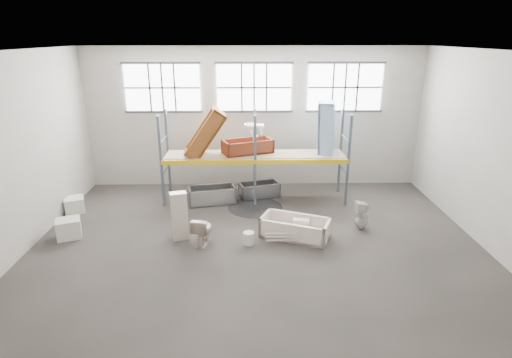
{
  "coord_description": "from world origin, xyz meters",
  "views": [
    {
      "loc": [
        -0.22,
        -9.82,
        5.33
      ],
      "look_at": [
        0.0,
        1.5,
        1.4
      ],
      "focal_mm": 29.13,
      "sensor_mm": 36.0,
      "label": 1
    }
  ],
  "objects_px": {
    "blue_tub_upright": "(326,129)",
    "bucket": "(249,238)",
    "rust_tub_flat": "(248,146)",
    "bathtub_beige": "(295,228)",
    "steel_tub_right": "(259,190)",
    "steel_tub_left": "(212,195)",
    "carton_near": "(69,228)",
    "toilet_beige": "(203,230)",
    "cistern_tall": "(179,216)",
    "toilet_white": "(362,215)"
  },
  "relations": [
    {
      "from": "blue_tub_upright",
      "to": "bucket",
      "type": "bearing_deg",
      "value": -126.69
    },
    {
      "from": "rust_tub_flat",
      "to": "bucket",
      "type": "relative_size",
      "value": 4.68
    },
    {
      "from": "blue_tub_upright",
      "to": "rust_tub_flat",
      "type": "bearing_deg",
      "value": -178.82
    },
    {
      "from": "bathtub_beige",
      "to": "steel_tub_right",
      "type": "distance_m",
      "value": 3.23
    },
    {
      "from": "steel_tub_right",
      "to": "rust_tub_flat",
      "type": "distance_m",
      "value": 1.62
    },
    {
      "from": "steel_tub_left",
      "to": "carton_near",
      "type": "bearing_deg",
      "value": -147.11
    },
    {
      "from": "toilet_beige",
      "to": "steel_tub_left",
      "type": "height_order",
      "value": "toilet_beige"
    },
    {
      "from": "cistern_tall",
      "to": "steel_tub_right",
      "type": "height_order",
      "value": "cistern_tall"
    },
    {
      "from": "toilet_white",
      "to": "carton_near",
      "type": "distance_m",
      "value": 8.28
    },
    {
      "from": "bathtub_beige",
      "to": "cistern_tall",
      "type": "xyz_separation_m",
      "value": [
        -3.18,
        -0.07,
        0.41
      ]
    },
    {
      "from": "bathtub_beige",
      "to": "blue_tub_upright",
      "type": "relative_size",
      "value": 1.06
    },
    {
      "from": "toilet_beige",
      "to": "cistern_tall",
      "type": "bearing_deg",
      "value": -8.34
    },
    {
      "from": "bathtub_beige",
      "to": "steel_tub_left",
      "type": "height_order",
      "value": "steel_tub_left"
    },
    {
      "from": "steel_tub_left",
      "to": "carton_near",
      "type": "distance_m",
      "value": 4.49
    },
    {
      "from": "steel_tub_left",
      "to": "steel_tub_right",
      "type": "bearing_deg",
      "value": 19.78
    },
    {
      "from": "steel_tub_left",
      "to": "steel_tub_right",
      "type": "xyz_separation_m",
      "value": [
        1.6,
        0.58,
        -0.03
      ]
    },
    {
      "from": "cistern_tall",
      "to": "bucket",
      "type": "xyz_separation_m",
      "value": [
        1.88,
        -0.35,
        -0.51
      ]
    },
    {
      "from": "toilet_white",
      "to": "bucket",
      "type": "relative_size",
      "value": 2.43
    },
    {
      "from": "steel_tub_left",
      "to": "bucket",
      "type": "xyz_separation_m",
      "value": [
        1.22,
        -2.94,
        -0.11
      ]
    },
    {
      "from": "toilet_white",
      "to": "carton_near",
      "type": "height_order",
      "value": "toilet_white"
    },
    {
      "from": "toilet_white",
      "to": "carton_near",
      "type": "xyz_separation_m",
      "value": [
        -8.27,
        -0.41,
        -0.15
      ]
    },
    {
      "from": "rust_tub_flat",
      "to": "carton_near",
      "type": "distance_m",
      "value": 5.98
    },
    {
      "from": "bathtub_beige",
      "to": "steel_tub_right",
      "type": "bearing_deg",
      "value": 128.74
    },
    {
      "from": "bathtub_beige",
      "to": "blue_tub_upright",
      "type": "bearing_deg",
      "value": 89.35
    },
    {
      "from": "toilet_white",
      "to": "blue_tub_upright",
      "type": "distance_m",
      "value": 3.32
    },
    {
      "from": "toilet_white",
      "to": "carton_near",
      "type": "bearing_deg",
      "value": -93.17
    },
    {
      "from": "steel_tub_left",
      "to": "steel_tub_right",
      "type": "relative_size",
      "value": 1.13
    },
    {
      "from": "steel_tub_right",
      "to": "carton_near",
      "type": "height_order",
      "value": "carton_near"
    },
    {
      "from": "steel_tub_left",
      "to": "steel_tub_right",
      "type": "height_order",
      "value": "steel_tub_left"
    },
    {
      "from": "toilet_beige",
      "to": "bucket",
      "type": "distance_m",
      "value": 1.26
    },
    {
      "from": "toilet_beige",
      "to": "blue_tub_upright",
      "type": "bearing_deg",
      "value": -124.3
    },
    {
      "from": "steel_tub_left",
      "to": "cistern_tall",
      "type": "bearing_deg",
      "value": -104.45
    },
    {
      "from": "blue_tub_upright",
      "to": "carton_near",
      "type": "xyz_separation_m",
      "value": [
        -7.59,
        -2.99,
        -2.13
      ]
    },
    {
      "from": "cistern_tall",
      "to": "bucket",
      "type": "distance_m",
      "value": 1.98
    },
    {
      "from": "rust_tub_flat",
      "to": "carton_near",
      "type": "bearing_deg",
      "value": -149.42
    },
    {
      "from": "cistern_tall",
      "to": "blue_tub_upright",
      "type": "bearing_deg",
      "value": 20.27
    },
    {
      "from": "rust_tub_flat",
      "to": "blue_tub_upright",
      "type": "bearing_deg",
      "value": 1.18
    },
    {
      "from": "cistern_tall",
      "to": "toilet_white",
      "type": "xyz_separation_m",
      "value": [
        5.16,
        0.56,
        -0.26
      ]
    },
    {
      "from": "bucket",
      "to": "blue_tub_upright",
      "type": "bearing_deg",
      "value": 53.31
    },
    {
      "from": "cistern_tall",
      "to": "rust_tub_flat",
      "type": "distance_m",
      "value": 3.78
    },
    {
      "from": "toilet_white",
      "to": "bucket",
      "type": "bearing_deg",
      "value": -80.51
    },
    {
      "from": "bucket",
      "to": "toilet_white",
      "type": "bearing_deg",
      "value": 15.49
    },
    {
      "from": "toilet_white",
      "to": "steel_tub_left",
      "type": "relative_size",
      "value": 0.55
    },
    {
      "from": "bathtub_beige",
      "to": "carton_near",
      "type": "bearing_deg",
      "value": -158.36
    },
    {
      "from": "toilet_white",
      "to": "steel_tub_left",
      "type": "bearing_deg",
      "value": -120.34
    },
    {
      "from": "blue_tub_upright",
      "to": "steel_tub_right",
      "type": "bearing_deg",
      "value": 179.42
    },
    {
      "from": "steel_tub_left",
      "to": "rust_tub_flat",
      "type": "xyz_separation_m",
      "value": [
        1.2,
        0.5,
        1.54
      ]
    },
    {
      "from": "cistern_tall",
      "to": "steel_tub_right",
      "type": "relative_size",
      "value": 1.01
    },
    {
      "from": "steel_tub_right",
      "to": "bathtub_beige",
      "type": "bearing_deg",
      "value": -73.66
    },
    {
      "from": "carton_near",
      "to": "bucket",
      "type": "bearing_deg",
      "value": -5.71
    }
  ]
}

